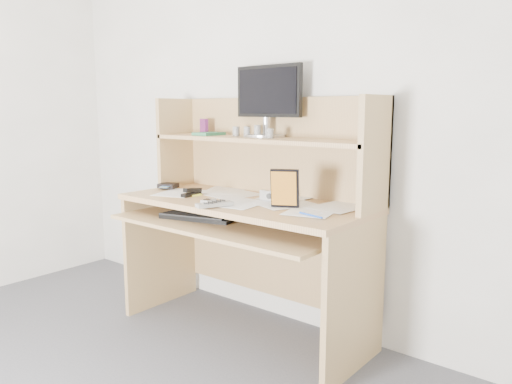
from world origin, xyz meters
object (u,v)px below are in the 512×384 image
Objects in this scene: tv_remote at (215,204)px; keyboard at (198,217)px; desk at (253,208)px; game_case at (285,188)px; monitor at (268,99)px.

keyboard is at bearing -178.44° from tv_remote.
desk is 0.37m from game_case.
keyboard is 2.31× the size of tv_remote.
game_case is at bearing -22.72° from desk.
keyboard is (-0.18, -0.24, -0.03)m from desk.
desk is at bearing -81.55° from monitor.
desk reaches higher than keyboard.
game_case is at bearing -36.87° from monitor.
desk reaches higher than game_case.
desk is at bearing 37.71° from keyboard.
desk is 3.22× the size of keyboard.
desk is 0.30m from keyboard.
keyboard is 2.23× the size of game_case.
tv_remote is at bearing -82.73° from monitor.
desk is at bearing 129.48° from game_case.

